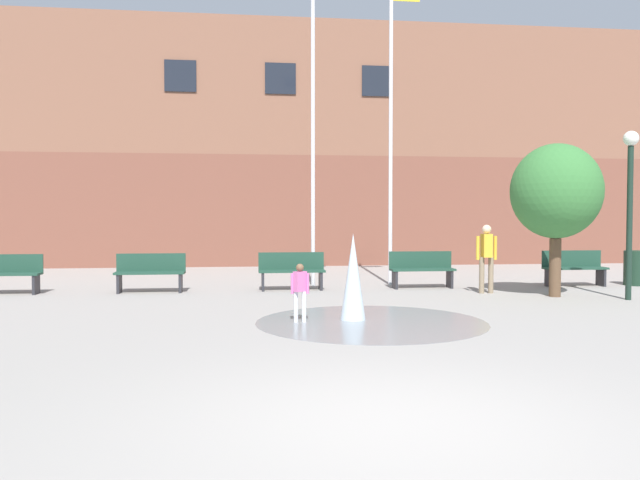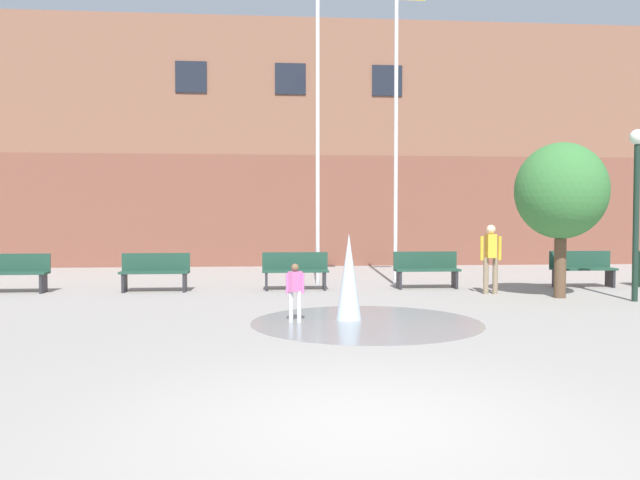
{
  "view_description": "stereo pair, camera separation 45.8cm",
  "coord_description": "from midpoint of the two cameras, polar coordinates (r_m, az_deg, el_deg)",
  "views": [
    {
      "loc": [
        -1.25,
        -5.14,
        1.75
      ],
      "look_at": [
        0.25,
        7.44,
        1.3
      ],
      "focal_mm": 35.0,
      "sensor_mm": 36.0,
      "label": 1
    },
    {
      "loc": [
        -0.79,
        -5.18,
        1.75
      ],
      "look_at": [
        0.25,
        7.44,
        1.3
      ],
      "focal_mm": 35.0,
      "sensor_mm": 36.0,
      "label": 2
    }
  ],
  "objects": [
    {
      "name": "ground_plane",
      "position": [
        5.55,
        6.4,
        -16.39
      ],
      "size": [
        100.0,
        100.0,
        0.0
      ],
      "primitive_type": "plane",
      "color": "gray"
    },
    {
      "name": "library_building",
      "position": [
        25.6,
        -2.44,
        8.12
      ],
      "size": [
        36.0,
        6.05,
        8.93
      ],
      "color": "brown",
      "rests_on": "ground"
    },
    {
      "name": "splash_fountain",
      "position": [
        10.65,
        4.36,
        -4.6
      ],
      "size": [
        3.88,
        3.88,
        1.48
      ],
      "color": "gray",
      "rests_on": "ground"
    },
    {
      "name": "park_bench_far_left",
      "position": [
        16.11,
        -25.53,
        -2.69
      ],
      "size": [
        1.6,
        0.44,
        0.91
      ],
      "color": "#28282D",
      "rests_on": "ground"
    },
    {
      "name": "park_bench_left_of_flagpoles",
      "position": [
        15.22,
        -14.01,
        -2.81
      ],
      "size": [
        1.6,
        0.44,
        0.91
      ],
      "color": "#28282D",
      "rests_on": "ground"
    },
    {
      "name": "park_bench_under_left_flagpole",
      "position": [
        15.13,
        -1.41,
        -2.78
      ],
      "size": [
        1.6,
        0.44,
        0.91
      ],
      "color": "#28282D",
      "rests_on": "ground"
    },
    {
      "name": "park_bench_near_trashcan",
      "position": [
        15.7,
        10.53,
        -2.64
      ],
      "size": [
        1.6,
        0.44,
        0.91
      ],
      "color": "#28282D",
      "rests_on": "ground"
    },
    {
      "name": "park_bench_far_right",
      "position": [
        17.15,
        23.57,
        -2.38
      ],
      "size": [
        1.6,
        0.44,
        0.91
      ],
      "color": "#28282D",
      "rests_on": "ground"
    },
    {
      "name": "child_in_fountain",
      "position": [
        10.45,
        -1.04,
        -4.4
      ],
      "size": [
        0.31,
        0.22,
        0.99
      ],
      "rotation": [
        0.0,
        0.0,
        -2.53
      ],
      "color": "silver",
      "rests_on": "ground"
    },
    {
      "name": "adult_watching",
      "position": [
        14.88,
        16.2,
        -1.19
      ],
      "size": [
        0.5,
        0.36,
        1.59
      ],
      "rotation": [
        0.0,
        0.0,
        -1.69
      ],
      "color": "#89755B",
      "rests_on": "ground"
    },
    {
      "name": "flagpole_left",
      "position": [
        16.28,
        0.71,
        11.91
      ],
      "size": [
        0.8,
        0.1,
        8.58
      ],
      "color": "silver",
      "rests_on": "ground"
    },
    {
      "name": "flagpole_right",
      "position": [
        16.56,
        7.87,
        11.05
      ],
      "size": [
        0.8,
        0.1,
        8.2
      ],
      "color": "silver",
      "rests_on": "ground"
    },
    {
      "name": "lamp_post_right_lane",
      "position": [
        14.7,
        27.77,
        4.23
      ],
      "size": [
        0.32,
        0.32,
        3.59
      ],
      "color": "#192D23",
      "rests_on": "ground"
    },
    {
      "name": "street_tree_near_building",
      "position": [
        14.67,
        22.02,
        4.13
      ],
      "size": [
        1.97,
        1.97,
        3.39
      ],
      "color": "brown",
      "rests_on": "ground"
    }
  ]
}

